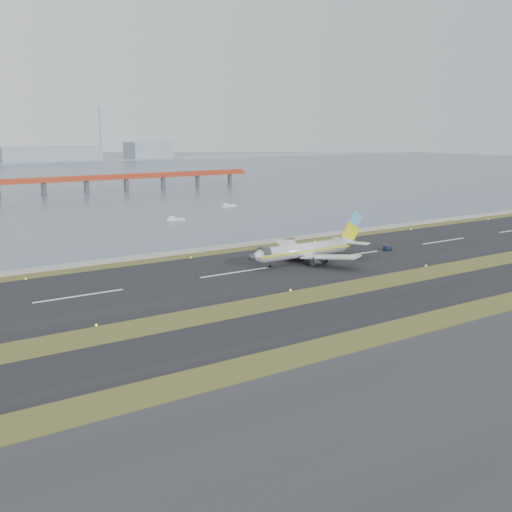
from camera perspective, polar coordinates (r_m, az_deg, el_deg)
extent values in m
plane|color=#3A4719|center=(137.06, 5.02, -3.77)|extent=(1000.00, 1000.00, 0.00)
cube|color=black|center=(128.45, 8.47, -4.85)|extent=(1000.00, 18.00, 0.10)
cube|color=black|center=(160.46, -1.88, -1.49)|extent=(1000.00, 45.00, 0.10)
cube|color=#999994|center=(185.70, -6.96, 0.32)|extent=(1000.00, 2.50, 1.00)
cube|color=#A3341C|center=(367.68, -18.37, 6.31)|extent=(260.00, 5.00, 1.60)
cube|color=#A3341C|center=(367.57, -18.39, 6.55)|extent=(260.00, 0.40, 1.40)
cylinder|color=#4C4C51|center=(368.05, -18.33, 5.62)|extent=(2.80, 2.80, 7.00)
cylinder|color=#4C4C51|center=(406.12, -5.21, 6.61)|extent=(2.80, 2.80, 7.00)
cube|color=#8C9AA5|center=(756.04, -17.87, 8.62)|extent=(110.00, 35.00, 16.00)
cube|color=#8C9AA5|center=(800.01, -9.56, 9.26)|extent=(50.00, 35.00, 20.00)
cylinder|color=#8C9AA5|center=(775.59, -13.67, 10.52)|extent=(1.80, 1.80, 60.00)
cylinder|color=silver|center=(172.03, 4.24, 0.52)|extent=(28.00, 3.80, 3.80)
cone|color=silver|center=(162.77, -0.02, -0.06)|extent=(3.20, 3.80, 3.80)
cone|color=silver|center=(182.52, 8.18, 1.15)|extent=(5.00, 3.80, 3.80)
cube|color=yellow|center=(170.58, 4.64, 0.43)|extent=(31.00, 0.06, 0.45)
cube|color=yellow|center=(173.50, 3.84, 0.62)|extent=(31.00, 0.06, 0.45)
cube|color=silver|center=(167.23, 6.66, -0.08)|extent=(11.31, 15.89, 1.66)
cube|color=silver|center=(180.03, 3.07, 0.79)|extent=(11.31, 15.89, 1.66)
cylinder|color=#35353A|center=(168.21, 5.65, -0.41)|extent=(4.20, 2.10, 2.10)
cylinder|color=#35353A|center=(177.29, 3.13, 0.23)|extent=(4.20, 2.10, 2.10)
cube|color=yellow|center=(182.58, 8.39, 2.08)|extent=(6.80, 0.35, 6.85)
cube|color=#4EADDE|center=(183.34, 8.86, 3.27)|extent=(4.85, 0.37, 4.90)
cube|color=silver|center=(179.93, 9.08, 1.15)|extent=(5.64, 6.80, 0.22)
cube|color=silver|center=(185.37, 7.45, 1.49)|extent=(5.64, 6.80, 0.22)
cylinder|color=black|center=(166.02, 1.28, -0.91)|extent=(0.80, 0.28, 0.80)
cylinder|color=black|center=(171.44, 5.20, -0.53)|extent=(1.00, 0.38, 1.00)
cylinder|color=black|center=(175.66, 4.02, -0.23)|extent=(1.00, 0.38, 1.00)
cube|color=#131B36|center=(193.42, 11.60, 0.70)|extent=(3.11, 2.23, 1.05)
cube|color=#35353A|center=(192.99, 11.56, 0.89)|extent=(1.52, 1.58, 0.61)
cylinder|color=black|center=(192.35, 11.64, 0.49)|extent=(0.66, 0.41, 0.61)
cylinder|color=black|center=(193.01, 11.27, 0.54)|extent=(0.66, 0.41, 0.61)
cylinder|color=black|center=(194.01, 11.91, 0.57)|extent=(0.66, 0.41, 0.61)
cylinder|color=black|center=(194.67, 11.55, 0.62)|extent=(0.66, 0.41, 0.61)
cube|color=silver|center=(254.42, -7.16, 3.24)|extent=(7.57, 4.33, 0.93)
cube|color=silver|center=(254.03, -7.51, 3.41)|extent=(2.46, 2.19, 0.93)
cube|color=silver|center=(297.17, -2.47, 4.47)|extent=(7.46, 2.35, 0.96)
cube|color=silver|center=(296.22, -2.74, 4.61)|extent=(2.13, 1.71, 0.96)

